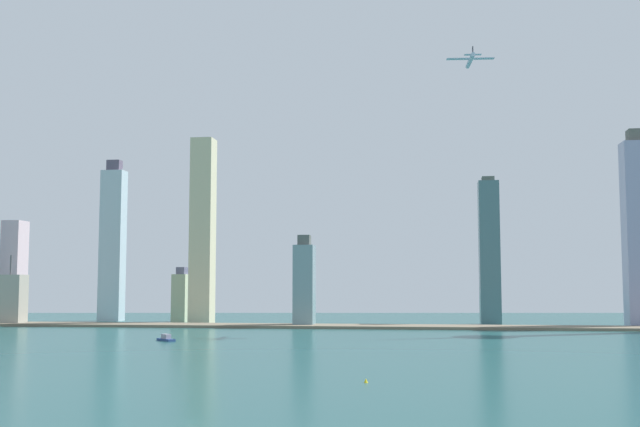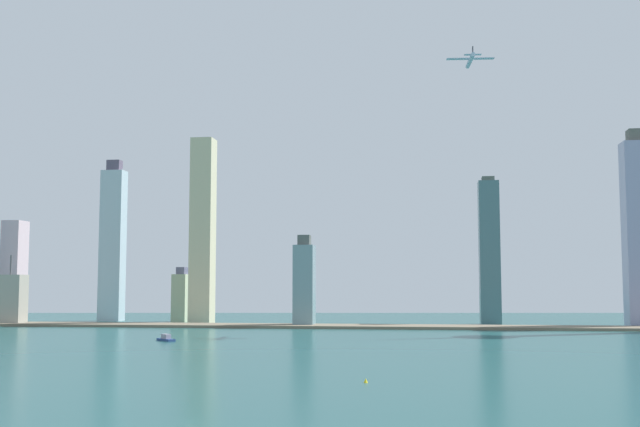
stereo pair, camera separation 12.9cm
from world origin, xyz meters
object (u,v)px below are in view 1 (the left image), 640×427
Objects in this scene: skyscraper_7 at (304,284)px; boat_2 at (166,338)px; skyscraper_3 at (10,300)px; channel_buoy_2 at (366,381)px; airplane at (470,60)px; skyscraper_10 at (182,297)px; skyscraper_2 at (203,230)px; skyscraper_0 at (489,251)px; skyscraper_6 at (14,270)px; skyscraper_9 at (113,243)px.

skyscraper_7 is 191.86m from boat_2.
skyscraper_7 is at bearing 1.79° from skyscraper_3.
channel_buoy_2 is 380.31m from airplane.
skyscraper_3 is at bearing -147.74° from skyscraper_10.
airplane reaches higher than skyscraper_2.
skyscraper_0 is at bearing 9.89° from skyscraper_3.
skyscraper_6 is (-474.60, 27.23, -15.05)m from skyscraper_0.
skyscraper_10 is at bearing 178.20° from skyscraper_0.
skyscraper_6 is at bearing 117.93° from skyscraper_3.
skyscraper_0 is 475.62m from skyscraper_6.
skyscraper_9 is 394.18m from airplane.
skyscraper_3 reaches higher than channel_buoy_2.
airplane is at bearing -22.38° from skyscraper_9.
skyscraper_6 is at bearing 163.65° from skyscraper_7.
skyscraper_9 reaches higher than channel_buoy_2.
skyscraper_9 reaches higher than skyscraper_6.
skyscraper_0 is 293.50m from skyscraper_10.
boat_2 is (-218.71, -244.41, -63.91)m from skyscraper_0.
skyscraper_2 is at bearing 62.15° from airplane.
skyscraper_9 is at bearing 177.46° from skyscraper_0.
skyscraper_9 reaches higher than skyscraper_0.
skyscraper_2 is at bearing -47.30° from skyscraper_10.
channel_buoy_2 is (344.24, -366.54, -21.39)m from skyscraper_3.
channel_buoy_2 is at bearing -57.75° from skyscraper_9.
skyscraper_3 is 119.01m from skyscraper_9.
skyscraper_2 is 464.67m from channel_buoy_2.
skyscraper_7 is (-159.30, -65.28, -29.33)m from skyscraper_0.
channel_buoy_2 is at bearing -64.58° from skyscraper_10.
skyscraper_2 reaches higher than boat_2.
skyscraper_3 is at bearing -122.20° from skyscraper_9.
skyscraper_9 is 3.05× the size of skyscraper_10.
channel_buoy_2 is at bearing -49.60° from skyscraper_6.
skyscraper_3 is 262.43m from skyscraper_7.
channel_buoy_2 is 0.04× the size of airplane.
airplane is (400.36, -51.97, 184.85)m from skyscraper_3.
skyscraper_2 is 2.21× the size of skyscraper_7.
skyscraper_0 is 429.77m from skyscraper_3.
skyscraper_3 is at bearing -178.21° from skyscraper_7.
skyscraper_10 is 352.46m from airplane.
airplane is at bearing -26.52° from skyscraper_10.
skyscraper_10 is (74.36, -7.06, -52.36)m from skyscraper_9.
channel_buoy_2 is (82.31, -374.70, -35.32)m from skyscraper_7.
channel_buoy_2 is (184.62, -417.88, -84.87)m from skyscraper_2.
skyscraper_7 is 151.25m from skyscraper_10.
boat_2 is (255.89, -271.63, -48.86)m from skyscraper_6.
boat_2 is (42.90, -222.31, -84.13)m from skyscraper_2.
boat_2 is 10.15× the size of channel_buoy_2.
skyscraper_3 is 1.69× the size of airplane.
skyscraper_2 is 121.61m from skyscraper_7.
skyscraper_10 is at bearing 32.26° from skyscraper_3.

